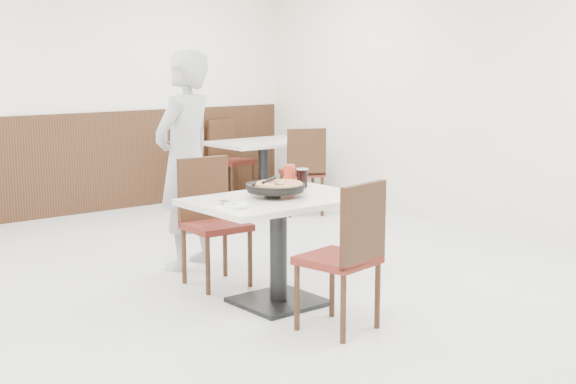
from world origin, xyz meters
TOP-DOWN VIEW (x-y plane):
  - floor at (0.00, 0.00)m, footprint 7.00×7.00m
  - wall_back at (0.00, 3.50)m, footprint 6.00×0.04m
  - wall_right at (3.00, 0.00)m, footprint 0.04×7.00m
  - wainscot_back at (0.00, 3.48)m, footprint 5.90×0.03m
  - main_table at (-0.08, -0.43)m, footprint 1.21×0.81m
  - chair_near at (-0.13, -1.08)m, footprint 0.49×0.49m
  - chair_far at (-0.15, 0.22)m, footprint 0.45×0.45m
  - trivet at (-0.10, -0.39)m, footprint 0.11×0.11m
  - pizza_pan at (-0.07, -0.39)m, footprint 0.39×0.39m
  - pizza at (-0.04, -0.39)m, footprint 0.34×0.34m
  - pizza_server at (-0.03, -0.40)m, footprint 0.08×0.10m
  - napkin at (-0.56, -0.53)m, footprint 0.17×0.17m
  - side_plate at (-0.52, -0.55)m, footprint 0.17×0.17m
  - fork at (-0.49, -0.48)m, footprint 0.04×0.15m
  - cola_glass at (0.33, -0.20)m, footprint 0.08×0.08m
  - red_cup at (0.29, -0.10)m, footprint 0.08×0.08m
  - diner_person at (-0.04, 0.83)m, footprint 0.75×0.62m
  - bg_table_right at (2.11, 2.61)m, footprint 1.30×0.96m
  - bg_chair_right_near at (2.14, 1.96)m, footprint 0.56×0.56m
  - bg_chair_right_far at (2.10, 3.21)m, footprint 0.48×0.48m

SIDE VIEW (x-z plane):
  - floor at x=0.00m, z-range 0.00..0.00m
  - main_table at x=-0.08m, z-range 0.00..0.75m
  - bg_table_right at x=2.11m, z-range 0.00..0.75m
  - chair_near at x=-0.13m, z-range 0.00..0.95m
  - chair_far at x=-0.15m, z-range 0.00..0.95m
  - bg_chair_right_near at x=2.14m, z-range 0.00..0.95m
  - bg_chair_right_far at x=2.10m, z-range 0.00..0.95m
  - wainscot_back at x=0.00m, z-range 0.00..1.10m
  - napkin at x=-0.56m, z-range 0.75..0.75m
  - side_plate at x=-0.52m, z-range 0.75..0.77m
  - trivet at x=-0.10m, z-range 0.75..0.79m
  - fork at x=-0.49m, z-range 0.77..0.77m
  - pizza_pan at x=-0.07m, z-range 0.79..0.80m
  - pizza at x=-0.04m, z-range 0.80..0.82m
  - cola_glass at x=0.33m, z-range 0.75..0.88m
  - red_cup at x=0.29m, z-range 0.75..0.91m
  - pizza_server at x=-0.03m, z-range 0.84..0.84m
  - diner_person at x=-0.04m, z-range 0.00..1.76m
  - wall_back at x=0.00m, z-range 0.00..2.80m
  - wall_right at x=3.00m, z-range 0.00..2.80m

